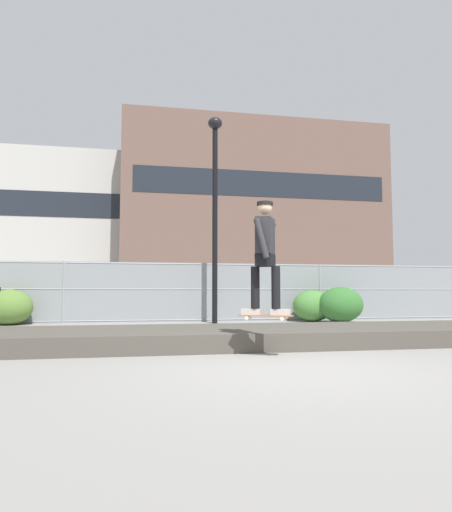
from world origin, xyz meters
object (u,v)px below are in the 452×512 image
at_px(street_lamp, 215,192).
at_px(shrub_left, 9,307).
at_px(skateboard, 266,316).
at_px(shrub_center, 313,306).
at_px(skater, 265,250).
at_px(parked_car_near, 50,294).
at_px(shrub_right, 341,305).

height_order(street_lamp, shrub_left, street_lamp).
xyz_separation_m(skateboard, shrub_left, (-5.41, 7.45, -0.09)).
distance_m(skateboard, shrub_left, 9.20).
bearing_deg(shrub_center, street_lamp, -177.65).
bearing_deg(skater, skateboard, -88.21).
distance_m(street_lamp, parked_car_near, 7.43).
relative_size(street_lamp, shrub_left, 4.84).
xyz_separation_m(skater, shrub_right, (4.31, 6.74, -1.02)).
bearing_deg(skateboard, shrub_center, 63.61).
xyz_separation_m(shrub_center, shrub_right, (0.72, -0.49, 0.05)).
bearing_deg(shrub_right, shrub_left, 175.83).
xyz_separation_m(street_lamp, shrub_left, (-5.85, 0.34, -3.46)).
bearing_deg(parked_car_near, shrub_right, -25.47).
xyz_separation_m(skater, shrub_center, (3.59, 7.23, -1.07)).
distance_m(shrub_left, shrub_center, 9.00).
bearing_deg(skater, parked_car_near, 113.97).
distance_m(skater, shrub_right, 8.06).
bearing_deg(shrub_right, skater, -122.58).
height_order(street_lamp, parked_car_near, street_lamp).
relative_size(skateboard, shrub_left, 0.61).
bearing_deg(shrub_center, skater, -116.39).
xyz_separation_m(skateboard, skater, (-0.00, 0.00, 0.97)).
height_order(shrub_center, shrub_right, shrub_right).
bearing_deg(parked_car_near, shrub_center, -24.64).
height_order(skateboard, street_lamp, street_lamp).
relative_size(parked_car_near, shrub_center, 3.52).
distance_m(parked_car_near, shrub_right, 10.26).
distance_m(skateboard, parked_car_near, 12.20).
xyz_separation_m(parked_car_near, shrub_center, (8.54, -3.92, -0.34)).
height_order(skateboard, shrub_left, shrub_left).
distance_m(skateboard, street_lamp, 7.87).
bearing_deg(shrub_left, street_lamp, -3.37).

